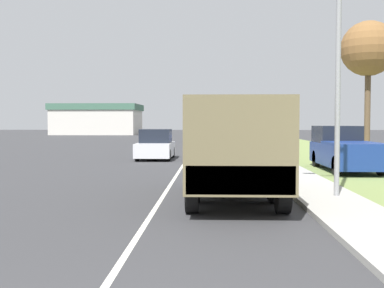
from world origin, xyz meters
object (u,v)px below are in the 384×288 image
at_px(car_fourth_ahead, 211,133).
at_px(car_second_ahead, 220,140).
at_px(car_farthest_ahead, 211,131).
at_px(lamp_post, 332,15).
at_px(military_truck, 233,144).
at_px(car_nearest_ahead, 156,146).
at_px(pickup_truck, 344,150).
at_px(car_third_ahead, 216,135).

bearing_deg(car_fourth_ahead, car_second_ahead, -88.51).
bearing_deg(car_second_ahead, car_fourth_ahead, 91.49).
bearing_deg(car_fourth_ahead, car_farthest_ahead, 90.22).
distance_m(car_fourth_ahead, lamp_post, 50.35).
distance_m(military_truck, car_fourth_ahead, 50.05).
bearing_deg(military_truck, car_nearest_ahead, 104.78).
bearing_deg(car_farthest_ahead, military_truck, -89.51).
distance_m(car_second_ahead, pickup_truck, 18.32).
bearing_deg(car_third_ahead, car_second_ahead, -88.93).
distance_m(military_truck, pickup_truck, 9.61).
relative_size(military_truck, car_second_ahead, 1.58).
xyz_separation_m(military_truck, car_nearest_ahead, (-3.74, 14.18, -0.76)).
distance_m(car_nearest_ahead, car_fourth_ahead, 36.02).
xyz_separation_m(military_truck, car_fourth_ahead, (-0.49, 50.05, -0.78)).
height_order(military_truck, pickup_truck, military_truck).
xyz_separation_m(military_truck, lamp_post, (2.61, -0.03, 3.44)).
bearing_deg(lamp_post, military_truck, 179.23).
height_order(car_farthest_ahead, lamp_post, lamp_post).
height_order(military_truck, car_third_ahead, military_truck).
relative_size(car_nearest_ahead, car_third_ahead, 0.94).
bearing_deg(car_nearest_ahead, car_fourth_ahead, 84.83).
relative_size(military_truck, pickup_truck, 1.19).
distance_m(car_nearest_ahead, car_third_ahead, 22.84).
xyz_separation_m(car_nearest_ahead, lamp_post, (6.35, -14.21, 4.20)).
bearing_deg(lamp_post, car_fourth_ahead, 93.54).
height_order(car_second_ahead, car_fourth_ahead, car_fourth_ahead).
relative_size(car_farthest_ahead, lamp_post, 0.55).
distance_m(car_second_ahead, car_farthest_ahead, 38.13).
bearing_deg(lamp_post, pickup_truck, 72.19).
height_order(car_nearest_ahead, lamp_post, lamp_post).
bearing_deg(car_second_ahead, car_nearest_ahead, -108.66).
distance_m(car_third_ahead, lamp_post, 37.09).
bearing_deg(car_third_ahead, car_farthest_ahead, 91.02).
relative_size(military_truck, car_fourth_ahead, 1.57).
bearing_deg(military_truck, car_fourth_ahead, 90.56).
xyz_separation_m(car_nearest_ahead, car_farthest_ahead, (3.19, 49.61, -0.13)).
xyz_separation_m(military_truck, car_second_ahead, (0.14, 25.67, -0.83)).
height_order(military_truck, car_farthest_ahead, military_truck).
relative_size(car_second_ahead, car_fourth_ahead, 0.99).
relative_size(car_fourth_ahead, lamp_post, 0.51).
height_order(car_nearest_ahead, car_fourth_ahead, car_nearest_ahead).
bearing_deg(military_truck, lamp_post, -0.77).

